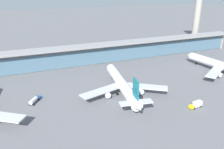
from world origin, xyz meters
name	(u,v)px	position (x,y,z in m)	size (l,w,h in m)	color
ground_plane	(128,101)	(0.00, 0.00, 0.00)	(1200.00, 1200.00, 0.00)	slate
airliner_centre_stand	(122,84)	(1.55, 9.88, 5.26)	(47.57, 62.56, 16.72)	white
airliner_right_stand	(223,66)	(77.61, 11.45, 5.26)	(48.12, 62.82, 16.72)	white
service_truck_near_nose_blue	(34,100)	(-44.04, 17.09, 1.71)	(6.63, 8.41, 2.95)	#234C9E
service_truck_under_wing_yellow	(196,104)	(27.77, -18.90, 1.69)	(7.51, 3.12, 3.10)	yellow
terminal_building	(88,54)	(0.00, 66.55, 7.87)	(273.37, 12.80, 15.20)	#9E998E
control_tower	(199,5)	(120.30, 86.60, 38.85)	(12.00, 12.00, 71.22)	#9E998E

